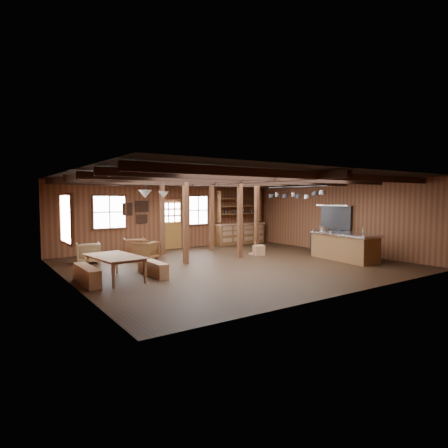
{
  "coord_description": "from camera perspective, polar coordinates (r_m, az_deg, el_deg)",
  "views": [
    {
      "loc": [
        -7.02,
        -9.72,
        2.14
      ],
      "look_at": [
        0.22,
        0.86,
        1.24
      ],
      "focal_mm": 30.0,
      "sensor_mm": 36.0,
      "label": 1
    }
  ],
  "objects": [
    {
      "name": "kitchen_island",
      "position": [
        13.53,
        17.82,
        -3.25
      ],
      "size": [
        1.14,
        2.58,
        1.2
      ],
      "rotation": [
        0.0,
        0.0,
        -0.1
      ],
      "color": "brown",
      "rests_on": "floor"
    },
    {
      "name": "room",
      "position": [
        12.02,
        1.46,
        0.47
      ],
      "size": [
        10.04,
        9.04,
        2.84
      ],
      "color": "black",
      "rests_on": "ground"
    },
    {
      "name": "commercial_range",
      "position": [
        15.21,
        16.03,
        -1.91
      ],
      "size": [
        0.79,
        1.52,
        1.88
      ],
      "color": "#2D2D2F",
      "rests_on": "floor"
    },
    {
      "name": "bench_aisle",
      "position": [
        10.57,
        -10.79,
        -6.63
      ],
      "size": [
        0.28,
        1.47,
        0.41
      ],
      "primitive_type": "cube",
      "color": "#916142",
      "rests_on": "floor"
    },
    {
      "name": "back_door",
      "position": [
        15.87,
        -7.99,
        -0.59
      ],
      "size": [
        1.02,
        0.08,
        2.15
      ],
      "color": "brown",
      "rests_on": "floor"
    },
    {
      "name": "bench_wall",
      "position": [
        10.01,
        -20.18,
        -7.32
      ],
      "size": [
        0.3,
        1.58,
        0.43
      ],
      "primitive_type": "cube",
      "color": "#916142",
      "rests_on": "floor"
    },
    {
      "name": "timber_posts",
      "position": [
        14.03,
        -1.79,
        0.97
      ],
      "size": [
        3.95,
        2.35,
        2.8
      ],
      "color": "#3F1F12",
      "rests_on": "floor"
    },
    {
      "name": "back_counter",
      "position": [
        17.46,
        2.43,
        -1.06
      ],
      "size": [
        2.55,
        0.6,
        2.45
      ],
      "color": "brown",
      "rests_on": "floor"
    },
    {
      "name": "pendant_lamps",
      "position": [
        11.74,
        -10.41,
        4.48
      ],
      "size": [
        1.86,
        2.36,
        0.66
      ],
      "color": "#2D2D2F",
      "rests_on": "ceiling"
    },
    {
      "name": "step_stool",
      "position": [
        13.98,
        5.32,
        -4.02
      ],
      "size": [
        0.49,
        0.39,
        0.39
      ],
      "primitive_type": "cube",
      "rotation": [
        0.0,
        0.0,
        -0.2
      ],
      "color": "#916142",
      "rests_on": "floor"
    },
    {
      "name": "counter_pot",
      "position": [
        13.87,
        14.97,
        -0.74
      ],
      "size": [
        0.29,
        0.29,
        0.17
      ],
      "primitive_type": "cylinder",
      "color": "silver",
      "rests_on": "kitchen_island"
    },
    {
      "name": "armchair_b",
      "position": [
        14.0,
        -13.46,
        -3.48
      ],
      "size": [
        0.9,
        0.92,
        0.69
      ],
      "primitive_type": "imported",
      "rotation": [
        0.0,
        0.0,
        2.89
      ],
      "color": "brown",
      "rests_on": "floor"
    },
    {
      "name": "bowl",
      "position": [
        13.44,
        16.14,
        -1.14
      ],
      "size": [
        0.34,
        0.34,
        0.06
      ],
      "primitive_type": "imported",
      "rotation": [
        0.0,
        0.0,
        -0.39
      ],
      "color": "silver",
      "rests_on": "kitchen_island"
    },
    {
      "name": "armchair_a",
      "position": [
        13.21,
        -11.87,
        -3.99
      ],
      "size": [
        0.98,
        0.99,
        0.65
      ],
      "primitive_type": "imported",
      "rotation": [
        0.0,
        0.0,
        3.78
      ],
      "color": "brown",
      "rests_on": "floor"
    },
    {
      "name": "window_back_right",
      "position": [
        16.45,
        -3.97,
        2.11
      ],
      "size": [
        1.02,
        0.06,
        1.32
      ],
      "color": "white",
      "rests_on": "wall_back"
    },
    {
      "name": "pot_rack",
      "position": [
        14.22,
        10.8,
        4.44
      ],
      "size": [
        0.39,
        3.0,
        0.46
      ],
      "color": "#2D2D2F",
      "rests_on": "ceiling"
    },
    {
      "name": "armchair_c",
      "position": [
        13.09,
        -19.97,
        -4.14
      ],
      "size": [
        0.86,
        0.88,
        0.68
      ],
      "primitive_type": "imported",
      "rotation": [
        0.0,
        0.0,
        2.94
      ],
      "color": "olive",
      "rests_on": "floor"
    },
    {
      "name": "dining_table",
      "position": [
        10.2,
        -16.08,
        -6.43
      ],
      "size": [
        1.21,
        1.93,
        0.64
      ],
      "primitive_type": "imported",
      "rotation": [
        0.0,
        0.0,
        1.68
      ],
      "color": "brown",
      "rests_on": "floor"
    },
    {
      "name": "window_left",
      "position": [
        10.44,
        -22.94,
        0.72
      ],
      "size": [
        0.14,
        1.24,
        1.32
      ],
      "color": "white",
      "rests_on": "wall_back"
    },
    {
      "name": "notice_boards",
      "position": [
        15.23,
        -13.08,
        2.01
      ],
      "size": [
        1.08,
        0.03,
        0.9
      ],
      "color": "beige",
      "rests_on": "wall_back"
    },
    {
      "name": "ceiling_joists",
      "position": [
        12.15,
        0.98,
        6.55
      ],
      "size": [
        9.8,
        8.82,
        0.18
      ],
      "color": "black",
      "rests_on": "ceiling"
    },
    {
      "name": "window_back_left",
      "position": [
        14.87,
        -17.05,
        1.74
      ],
      "size": [
        1.32,
        0.06,
        1.32
      ],
      "color": "white",
      "rests_on": "wall_back"
    }
  ]
}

